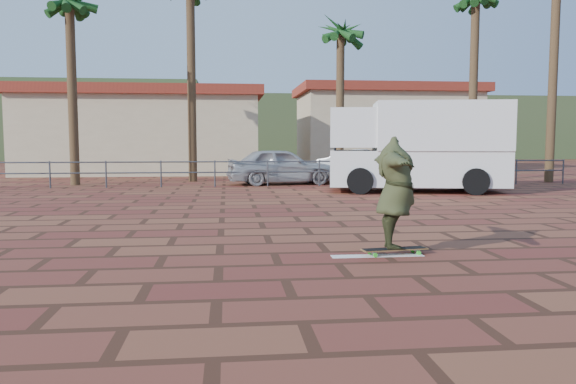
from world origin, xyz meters
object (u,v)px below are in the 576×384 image
object	(u,v)px
car_silver	(281,166)
car_white	(369,166)
longboard	(394,250)
skateboarder	(395,193)
campervan	(418,145)

from	to	relation	value
car_silver	car_white	distance (m)	3.68
longboard	skateboarder	bearing A→B (deg)	-97.89
skateboarder	campervan	xyz separation A→B (m)	(3.97, 10.44, 0.65)
campervan	car_silver	distance (m)	5.77
campervan	longboard	bearing A→B (deg)	-99.92
longboard	car_white	size ratio (longest dim) A/B	0.25
skateboarder	car_silver	distance (m)	14.16
car_silver	car_white	xyz separation A→B (m)	(3.67, 0.35, -0.04)
skateboarder	car_white	world-z (taller)	skateboarder
campervan	car_white	bearing A→B (deg)	110.15
campervan	car_white	world-z (taller)	campervan
longboard	campervan	distance (m)	11.27
skateboarder	car_white	xyz separation A→B (m)	(3.30, 14.50, -0.26)
skateboarder	car_white	size ratio (longest dim) A/B	0.50
longboard	skateboarder	world-z (taller)	skateboarder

